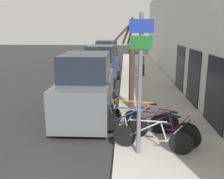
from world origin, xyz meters
TOP-DOWN VIEW (x-y plane):
  - ground_plane at (0.00, 11.20)m, footprint 80.00×80.00m
  - sidewalk_curb at (2.60, 14.00)m, footprint 3.20×32.00m
  - building_facade at (4.35, 13.91)m, footprint 0.23×32.00m
  - signpost at (1.63, 3.19)m, footprint 0.58×0.13m
  - bicycle_0 at (2.00, 3.36)m, footprint 2.07×0.67m
  - bicycle_1 at (2.36, 3.90)m, footprint 1.93×1.06m
  - bicycle_2 at (2.28, 4.16)m, footprint 2.08×1.39m
  - bicycle_3 at (1.57, 4.57)m, footprint 2.15×0.44m
  - bicycle_4 at (1.71, 4.83)m, footprint 2.43×0.95m
  - parked_car_0 at (-0.20, 6.38)m, footprint 2.10×4.71m
  - parked_car_1 at (-0.19, 12.43)m, footprint 2.18×4.54m
  - parked_car_2 at (-0.27, 18.10)m, footprint 2.08×4.19m
  - pedestrian_near at (2.40, 14.52)m, footprint 0.41×0.35m
  - street_tree at (1.49, 7.18)m, footprint 0.97×0.71m

SIDE VIEW (x-z plane):
  - ground_plane at x=0.00m, z-range 0.00..0.00m
  - sidewalk_curb at x=2.60m, z-range 0.00..0.15m
  - bicycle_3 at x=1.57m, z-range 0.09..0.93m
  - bicycle_0 at x=2.00m, z-range 0.09..0.96m
  - bicycle_1 at x=2.36m, z-range 0.09..0.98m
  - bicycle_2 at x=2.28m, z-range 0.08..1.03m
  - bicycle_4 at x=1.71m, z-range 0.08..1.04m
  - pedestrian_near at x=2.40m, z-range 0.27..1.84m
  - parked_car_1 at x=-0.19m, z-range -0.12..2.26m
  - parked_car_2 at x=-0.27m, z-range -0.12..2.30m
  - parked_car_0 at x=-0.20m, z-range -0.12..2.34m
  - street_tree at x=1.49m, z-range -0.03..3.61m
  - signpost at x=1.63m, z-range 0.33..3.89m
  - building_facade at x=4.35m, z-range -0.02..6.48m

